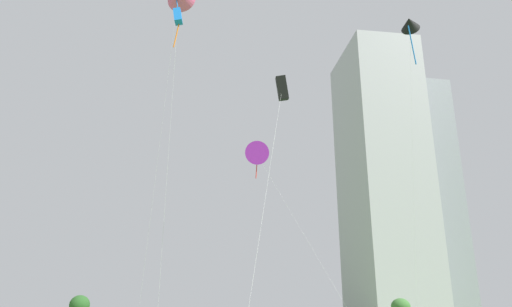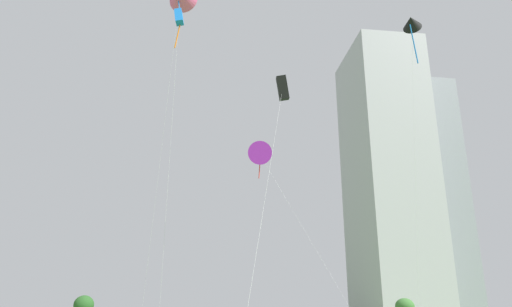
% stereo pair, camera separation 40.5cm
% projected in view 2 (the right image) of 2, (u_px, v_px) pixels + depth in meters
% --- Properties ---
extents(kite_flying_0, '(1.09, 2.83, 26.91)m').
position_uv_depth(kite_flying_0, '(179.00, 19.00, 41.75)').
color(kite_flying_0, silver).
rests_on(kite_flying_0, ground).
extents(kite_flying_2, '(3.12, 8.04, 18.83)m').
position_uv_depth(kite_flying_2, '(283.00, 88.00, 36.20)').
color(kite_flying_2, silver).
rests_on(kite_flying_2, ground).
extents(kite_flying_3, '(2.73, 2.55, 27.53)m').
position_uv_depth(kite_flying_3, '(411.00, 23.00, 43.45)').
color(kite_flying_3, silver).
rests_on(kite_flying_3, ground).
extents(kite_flying_4, '(11.87, 6.44, 22.06)m').
position_uv_depth(kite_flying_4, '(260.00, 154.00, 58.62)').
color(kite_flying_4, silver).
rests_on(kite_flying_4, ground).
extents(park_tree_0, '(2.24, 2.24, 4.29)m').
position_uv_depth(park_tree_0, '(405.00, 307.00, 58.13)').
color(park_tree_0, brown).
rests_on(park_tree_0, ground).
extents(park_tree_1, '(2.24, 2.24, 4.49)m').
position_uv_depth(park_tree_1, '(84.00, 305.00, 55.80)').
color(park_tree_1, brown).
rests_on(park_tree_1, ground).
extents(distant_highrise_0, '(20.18, 25.71, 71.36)m').
position_uv_depth(distant_highrise_0, '(388.00, 179.00, 124.88)').
color(distant_highrise_0, '#A8A8AD').
rests_on(distant_highrise_0, ground).
extents(distant_highrise_1, '(29.37, 28.86, 64.88)m').
position_uv_depth(distant_highrise_1, '(403.00, 203.00, 135.08)').
color(distant_highrise_1, gray).
rests_on(distant_highrise_1, ground).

